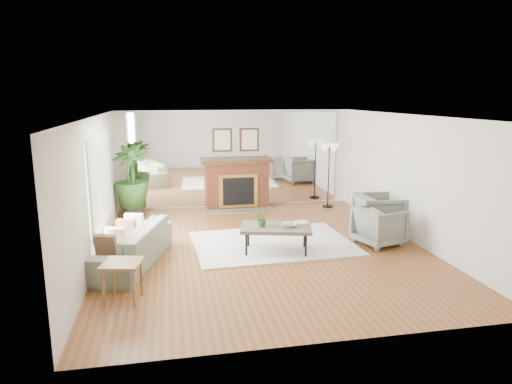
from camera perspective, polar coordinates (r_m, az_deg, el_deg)
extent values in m
plane|color=brown|center=(8.81, 0.92, -6.99)|extent=(7.00, 7.00, 0.00)
cube|color=white|center=(8.40, -19.43, 0.22)|extent=(0.02, 7.00, 2.50)
cube|color=white|center=(9.56, 18.78, 1.62)|extent=(0.02, 7.00, 2.50)
cube|color=white|center=(11.88, -2.56, 4.16)|extent=(6.00, 0.02, 2.50)
cube|color=silver|center=(11.86, -2.54, 4.14)|extent=(5.40, 0.04, 2.40)
cube|color=#B2E09E|center=(8.77, -18.92, 1.39)|extent=(0.04, 2.40, 1.50)
cube|color=brown|center=(11.78, -2.38, 0.89)|extent=(1.60, 0.40, 1.20)
cube|color=gold|center=(11.60, -2.21, 0.11)|extent=(1.00, 0.04, 0.85)
cube|color=black|center=(11.58, -2.20, 0.09)|extent=(0.80, 0.04, 0.70)
cube|color=#685D52|center=(11.57, -2.09, -2.29)|extent=(1.70, 0.55, 0.03)
cube|color=#402314|center=(11.66, -2.39, 3.86)|extent=(1.85, 0.46, 0.10)
cube|color=black|center=(11.71, -4.24, 6.49)|extent=(0.50, 0.04, 0.60)
cube|color=black|center=(11.82, -0.85, 6.57)|extent=(0.50, 0.04, 0.60)
cube|color=white|center=(9.03, 2.11, -6.41)|extent=(3.15, 2.32, 0.03)
cube|color=#685D52|center=(8.41, 2.55, -4.49)|extent=(1.42, 1.04, 0.06)
cylinder|color=black|center=(8.25, -1.22, -6.67)|extent=(0.04, 0.04, 0.45)
cylinder|color=black|center=(8.24, 6.25, -6.76)|extent=(0.04, 0.04, 0.45)
cylinder|color=black|center=(8.76, -0.96, -5.56)|extent=(0.04, 0.04, 0.45)
cylinder|color=black|center=(8.75, 6.06, -5.64)|extent=(0.04, 0.04, 0.45)
imported|color=gray|center=(8.20, -15.61, -6.44)|extent=(1.50, 2.45, 0.67)
imported|color=slate|center=(9.98, 15.10, -2.63)|extent=(0.99, 0.96, 0.83)
imported|color=slate|center=(9.22, 15.14, -4.11)|extent=(1.02, 1.00, 0.75)
cube|color=olive|center=(6.71, -16.42, -8.56)|extent=(0.61, 0.61, 0.04)
cylinder|color=olive|center=(6.69, -18.51, -11.38)|extent=(0.04, 0.04, 0.55)
cylinder|color=olive|center=(6.57, -15.06, -11.61)|extent=(0.04, 0.04, 0.55)
cylinder|color=olive|center=(7.05, -17.41, -10.10)|extent=(0.04, 0.04, 0.55)
cylinder|color=olive|center=(6.94, -14.13, -10.28)|extent=(0.04, 0.04, 0.55)
cylinder|color=black|center=(11.34, -15.12, -2.14)|extent=(0.50, 0.50, 0.36)
imported|color=#386A27|center=(11.17, -15.34, 1.92)|extent=(1.01, 1.01, 1.49)
cylinder|color=black|center=(12.12, 8.93, -1.75)|extent=(0.28, 0.28, 0.04)
cylinder|color=black|center=(11.96, 9.05, 1.87)|extent=(0.03, 0.03, 1.59)
cone|color=beige|center=(11.81, 8.63, 5.41)|extent=(0.30, 0.30, 0.22)
cone|color=beige|center=(11.90, 9.71, 5.42)|extent=(0.30, 0.30, 0.22)
imported|color=#386A27|center=(8.34, 0.78, -3.31)|extent=(0.28, 0.25, 0.30)
imported|color=olive|center=(8.37, 4.21, -4.13)|extent=(0.33, 0.33, 0.07)
imported|color=olive|center=(8.61, 5.30, -3.86)|extent=(0.24, 0.29, 0.02)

